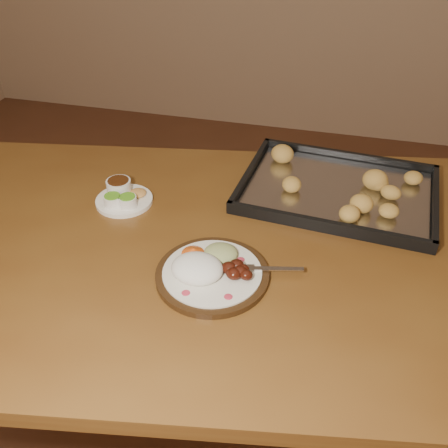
# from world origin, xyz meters

# --- Properties ---
(ground) EXTENTS (4.00, 4.00, 0.00)m
(ground) POSITION_xyz_m (0.00, 0.00, 0.00)
(ground) COLOR brown
(ground) RESTS_ON ground
(dining_table) EXTENTS (1.63, 1.14, 0.75)m
(dining_table) POSITION_xyz_m (0.22, -0.18, 0.65)
(dining_table) COLOR brown
(dining_table) RESTS_ON ground
(dinner_plate) EXTENTS (0.31, 0.24, 0.06)m
(dinner_plate) POSITION_xyz_m (0.22, -0.29, 0.77)
(dinner_plate) COLOR black
(dinner_plate) RESTS_ON dining_table
(condiment_saucer) EXTENTS (0.14, 0.14, 0.05)m
(condiment_saucer) POSITION_xyz_m (-0.07, -0.07, 0.77)
(condiment_saucer) COLOR white
(condiment_saucer) RESTS_ON dining_table
(baking_tray) EXTENTS (0.52, 0.41, 0.05)m
(baking_tray) POSITION_xyz_m (0.46, 0.10, 0.77)
(baking_tray) COLOR black
(baking_tray) RESTS_ON dining_table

